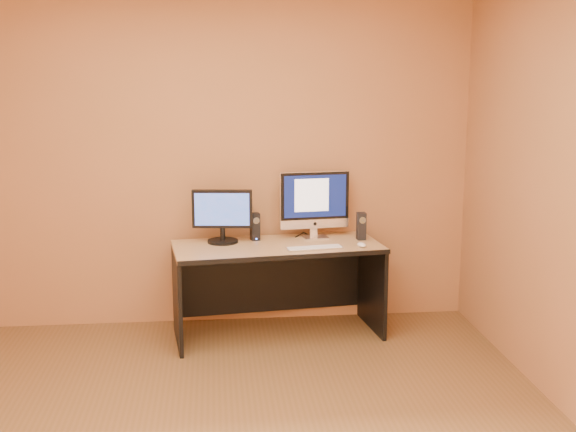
{
  "coord_description": "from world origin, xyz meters",
  "views": [
    {
      "loc": [
        0.01,
        -3.51,
        1.95
      ],
      "look_at": [
        0.53,
        1.51,
        0.93
      ],
      "focal_mm": 45.0,
      "sensor_mm": 36.0,
      "label": 1
    }
  ],
  "objects": [
    {
      "name": "walls",
      "position": [
        0.0,
        0.0,
        1.3
      ],
      "size": [
        4.0,
        4.0,
        2.6
      ],
      "primitive_type": null,
      "color": "#A06740",
      "rests_on": "ground"
    },
    {
      "name": "desk",
      "position": [
        0.46,
        1.61,
        0.35
      ],
      "size": [
        1.58,
        0.83,
        0.7
      ],
      "primitive_type": null,
      "rotation": [
        0.0,
        0.0,
        0.12
      ],
      "color": "#A58052",
      "rests_on": "ground"
    },
    {
      "name": "imac",
      "position": [
        0.77,
        1.81,
        0.96
      ],
      "size": [
        0.56,
        0.25,
        0.52
      ],
      "primitive_type": null,
      "rotation": [
        0.0,
        0.0,
        0.11
      ],
      "color": "silver",
      "rests_on": "desk"
    },
    {
      "name": "second_monitor",
      "position": [
        0.07,
        1.72,
        0.9
      ],
      "size": [
        0.48,
        0.28,
        0.4
      ],
      "primitive_type": null,
      "rotation": [
        0.0,
        0.0,
        -0.11
      ],
      "color": "black",
      "rests_on": "desk"
    },
    {
      "name": "speaker_left",
      "position": [
        0.31,
        1.78,
        0.8
      ],
      "size": [
        0.08,
        0.08,
        0.21
      ],
      "primitive_type": null,
      "rotation": [
        0.0,
        0.0,
        0.22
      ],
      "color": "black",
      "rests_on": "desk"
    },
    {
      "name": "speaker_right",
      "position": [
        1.11,
        1.71,
        0.8
      ],
      "size": [
        0.07,
        0.07,
        0.21
      ],
      "primitive_type": null,
      "rotation": [
        0.0,
        0.0,
        0.05
      ],
      "color": "black",
      "rests_on": "desk"
    },
    {
      "name": "keyboard",
      "position": [
        0.72,
        1.45,
        0.71
      ],
      "size": [
        0.42,
        0.17,
        0.02
      ],
      "primitive_type": "cube",
      "rotation": [
        0.0,
        0.0,
        0.15
      ],
      "color": "silver",
      "rests_on": "desk"
    },
    {
      "name": "mouse",
      "position": [
        1.07,
        1.47,
        0.71
      ],
      "size": [
        0.08,
        0.11,
        0.03
      ],
      "primitive_type": "ellipsoid",
      "rotation": [
        0.0,
        0.0,
        0.25
      ],
      "color": "white",
      "rests_on": "desk"
    },
    {
      "name": "cable_a",
      "position": [
        0.73,
        1.9,
        0.7
      ],
      "size": [
        0.06,
        0.2,
        0.01
      ],
      "primitive_type": "cylinder",
      "rotation": [
        1.57,
        0.0,
        0.27
      ],
      "color": "black",
      "rests_on": "desk"
    },
    {
      "name": "cable_b",
      "position": [
        0.66,
        1.9,
        0.7
      ],
      "size": [
        0.09,
        0.15,
        0.01
      ],
      "primitive_type": "cylinder",
      "rotation": [
        1.57,
        0.0,
        -0.5
      ],
      "color": "black",
      "rests_on": "desk"
    }
  ]
}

